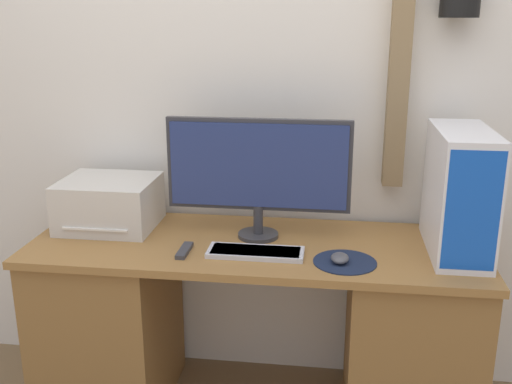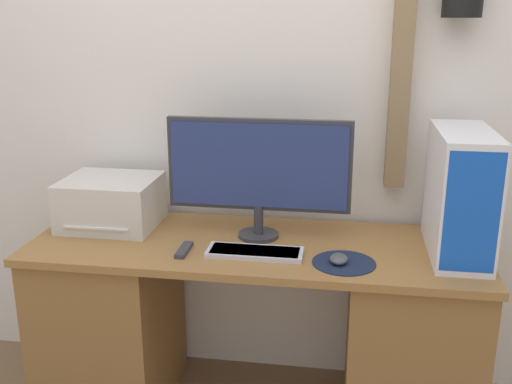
{
  "view_description": "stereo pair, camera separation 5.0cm",
  "coord_description": "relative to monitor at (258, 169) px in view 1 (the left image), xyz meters",
  "views": [
    {
      "loc": [
        0.29,
        -1.84,
        1.61
      ],
      "look_at": [
        0.01,
        0.31,
        0.96
      ],
      "focal_mm": 42.0,
      "sensor_mm": 36.0,
      "label": 1
    },
    {
      "loc": [
        0.34,
        -1.83,
        1.61
      ],
      "look_at": [
        0.01,
        0.31,
        0.96
      ],
      "focal_mm": 42.0,
      "sensor_mm": 36.0,
      "label": 2
    }
  ],
  "objects": [
    {
      "name": "mouse",
      "position": [
        0.32,
        -0.23,
        -0.26
      ],
      "size": [
        0.06,
        0.09,
        0.03
      ],
      "color": "#4C4C51",
      "rests_on": "mousepad"
    },
    {
      "name": "monitor",
      "position": [
        0.0,
        0.0,
        0.0
      ],
      "size": [
        0.72,
        0.16,
        0.47
      ],
      "color": "#333338",
      "rests_on": "desk"
    },
    {
      "name": "wall_back",
      "position": [
        0.01,
        0.29,
        0.33
      ],
      "size": [
        6.4,
        0.2,
        2.74
      ],
      "color": "white",
      "rests_on": "ground_plane"
    },
    {
      "name": "printer",
      "position": [
        -0.63,
        0.04,
        -0.18
      ],
      "size": [
        0.38,
        0.34,
        0.2
      ],
      "color": "beige",
      "rests_on": "desk"
    },
    {
      "name": "mousepad",
      "position": [
        0.34,
        -0.22,
        -0.28
      ],
      "size": [
        0.23,
        0.23,
        0.0
      ],
      "color": "#19233D",
      "rests_on": "desk"
    },
    {
      "name": "desk",
      "position": [
        -0.01,
        -0.07,
        -0.64
      ],
      "size": [
        1.74,
        0.62,
        0.75
      ],
      "color": "olive",
      "rests_on": "ground_plane"
    },
    {
      "name": "computer_tower",
      "position": [
        0.75,
        -0.05,
        -0.05
      ],
      "size": [
        0.2,
        0.46,
        0.46
      ],
      "color": "white",
      "rests_on": "desk"
    },
    {
      "name": "remote_control",
      "position": [
        -0.25,
        -0.2,
        -0.27
      ],
      "size": [
        0.04,
        0.14,
        0.02
      ],
      "color": "#38383D",
      "rests_on": "desk"
    },
    {
      "name": "keyboard",
      "position": [
        0.01,
        -0.19,
        -0.27
      ],
      "size": [
        0.36,
        0.13,
        0.02
      ],
      "color": "silver",
      "rests_on": "desk"
    }
  ]
}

